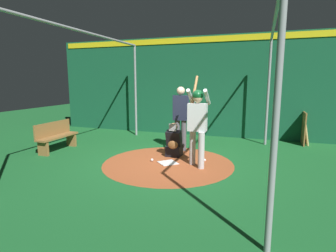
{
  "coord_description": "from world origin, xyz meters",
  "views": [
    {
      "loc": [
        6.16,
        2.16,
        2.06
      ],
      "look_at": [
        0.0,
        0.0,
        0.95
      ],
      "focal_mm": 28.89,
      "sensor_mm": 36.0,
      "label": 1
    }
  ],
  "objects_px": {
    "baseball_0": "(152,160)",
    "baseball_1": "(204,160)",
    "bat_rack": "(304,129)",
    "bench": "(56,136)",
    "catcher": "(174,143)",
    "umpire": "(181,115)",
    "batter": "(197,120)",
    "home_plate": "(168,163)"
  },
  "relations": [
    {
      "from": "home_plate",
      "to": "baseball_0",
      "type": "relative_size",
      "value": 5.68
    },
    {
      "from": "home_plate",
      "to": "batter",
      "type": "height_order",
      "value": "batter"
    },
    {
      "from": "bat_rack",
      "to": "bench",
      "type": "height_order",
      "value": "bat_rack"
    },
    {
      "from": "bat_rack",
      "to": "baseball_1",
      "type": "xyz_separation_m",
      "value": [
        3.13,
        -2.64,
        -0.45
      ]
    },
    {
      "from": "bench",
      "to": "baseball_0",
      "type": "distance_m",
      "value": 3.11
    },
    {
      "from": "home_plate",
      "to": "umpire",
      "type": "height_order",
      "value": "umpire"
    },
    {
      "from": "umpire",
      "to": "bat_rack",
      "type": "bearing_deg",
      "value": 122.2
    },
    {
      "from": "umpire",
      "to": "baseball_0",
      "type": "bearing_deg",
      "value": -15.47
    },
    {
      "from": "batter",
      "to": "baseball_0",
      "type": "relative_size",
      "value": 29.35
    },
    {
      "from": "bat_rack",
      "to": "batter",
      "type": "bearing_deg",
      "value": -37.85
    },
    {
      "from": "catcher",
      "to": "bench",
      "type": "height_order",
      "value": "catcher"
    },
    {
      "from": "baseball_0",
      "to": "baseball_1",
      "type": "relative_size",
      "value": 1.0
    },
    {
      "from": "baseball_1",
      "to": "bat_rack",
      "type": "bearing_deg",
      "value": 139.76
    },
    {
      "from": "batter",
      "to": "home_plate",
      "type": "bearing_deg",
      "value": -89.21
    },
    {
      "from": "home_plate",
      "to": "baseball_0",
      "type": "distance_m",
      "value": 0.44
    },
    {
      "from": "catcher",
      "to": "baseball_1",
      "type": "bearing_deg",
      "value": 75.94
    },
    {
      "from": "batter",
      "to": "baseball_1",
      "type": "distance_m",
      "value": 1.17
    },
    {
      "from": "batter",
      "to": "bat_rack",
      "type": "bearing_deg",
      "value": 142.15
    },
    {
      "from": "umpire",
      "to": "baseball_0",
      "type": "relative_size",
      "value": 25.37
    },
    {
      "from": "home_plate",
      "to": "catcher",
      "type": "distance_m",
      "value": 0.74
    },
    {
      "from": "baseball_0",
      "to": "baseball_1",
      "type": "height_order",
      "value": "same"
    },
    {
      "from": "umpire",
      "to": "bench",
      "type": "bearing_deg",
      "value": -70.54
    },
    {
      "from": "batter",
      "to": "catcher",
      "type": "distance_m",
      "value": 1.28
    },
    {
      "from": "bat_rack",
      "to": "bench",
      "type": "xyz_separation_m",
      "value": [
        3.46,
        -7.01,
        -0.06
      ]
    },
    {
      "from": "bat_rack",
      "to": "baseball_1",
      "type": "height_order",
      "value": "bat_rack"
    },
    {
      "from": "batter",
      "to": "umpire",
      "type": "height_order",
      "value": "batter"
    },
    {
      "from": "home_plate",
      "to": "baseball_1",
      "type": "distance_m",
      "value": 0.94
    },
    {
      "from": "catcher",
      "to": "umpire",
      "type": "height_order",
      "value": "umpire"
    },
    {
      "from": "catcher",
      "to": "baseball_1",
      "type": "distance_m",
      "value": 0.98
    },
    {
      "from": "catcher",
      "to": "umpire",
      "type": "distance_m",
      "value": 0.97
    },
    {
      "from": "home_plate",
      "to": "bat_rack",
      "type": "relative_size",
      "value": 0.4
    },
    {
      "from": "catcher",
      "to": "baseball_1",
      "type": "height_order",
      "value": "catcher"
    },
    {
      "from": "catcher",
      "to": "umpire",
      "type": "xyz_separation_m",
      "value": [
        -0.66,
        -0.01,
        0.71
      ]
    },
    {
      "from": "umpire",
      "to": "catcher",
      "type": "bearing_deg",
      "value": 1.14
    },
    {
      "from": "batter",
      "to": "baseball_1",
      "type": "xyz_separation_m",
      "value": [
        -0.42,
        0.11,
        -1.09
      ]
    },
    {
      "from": "umpire",
      "to": "baseball_1",
      "type": "bearing_deg",
      "value": 45.77
    },
    {
      "from": "baseball_0",
      "to": "bench",
      "type": "bearing_deg",
      "value": -91.77
    },
    {
      "from": "home_plate",
      "to": "baseball_0",
      "type": "xyz_separation_m",
      "value": [
        -0.0,
        -0.44,
        0.03
      ]
    },
    {
      "from": "batter",
      "to": "catcher",
      "type": "height_order",
      "value": "batter"
    },
    {
      "from": "catcher",
      "to": "baseball_1",
      "type": "relative_size",
      "value": 12.52
    },
    {
      "from": "umpire",
      "to": "bench",
      "type": "relative_size",
      "value": 1.33
    },
    {
      "from": "home_plate",
      "to": "bat_rack",
      "type": "xyz_separation_m",
      "value": [
        -3.56,
        3.48,
        0.48
      ]
    }
  ]
}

